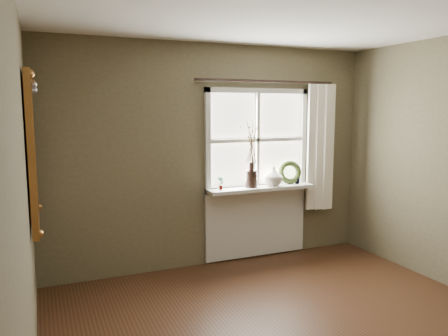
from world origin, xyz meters
TOP-DOWN VIEW (x-y plane):
  - wall_back at (0.00, 2.30)m, footprint 4.00×0.10m
  - wall_left at (-2.05, 0.00)m, footprint 0.10×4.50m
  - window_frame at (0.55, 2.23)m, footprint 1.36×0.06m
  - window_sill at (0.55, 2.12)m, footprint 1.36×0.26m
  - window_apron at (0.55, 2.23)m, footprint 1.36×0.04m
  - dark_jug at (0.42, 2.12)m, footprint 0.15×0.15m
  - cream_vase at (0.72, 2.12)m, footprint 0.28×0.28m
  - wreath at (0.98, 2.16)m, footprint 0.32×0.20m
  - potted_plant_left at (0.02, 2.12)m, footprint 0.10×0.08m
  - potted_plant_right at (1.07, 2.12)m, footprint 0.11×0.09m
  - curtain at (1.39, 2.13)m, footprint 0.36×0.12m
  - curtain_rod at (0.65, 2.17)m, footprint 1.84×0.03m
  - gilt_mirror at (-1.96, 1.53)m, footprint 0.10×1.08m

SIDE VIEW (x-z plane):
  - window_apron at x=0.55m, z-range 0.02..0.90m
  - window_sill at x=0.55m, z-range 0.88..0.92m
  - potted_plant_left at x=0.02m, z-range 0.92..1.08m
  - potted_plant_right at x=1.07m, z-range 0.92..1.09m
  - dark_jug at x=0.42m, z-range 0.92..1.13m
  - wreath at x=0.98m, z-range 0.88..1.19m
  - cream_vase at x=0.72m, z-range 0.92..1.16m
  - wall_back at x=0.00m, z-range 0.00..2.60m
  - wall_left at x=-2.05m, z-range 0.00..2.60m
  - curtain at x=1.39m, z-range 0.57..2.16m
  - window_frame at x=0.55m, z-range 0.86..2.10m
  - gilt_mirror at x=-1.96m, z-range 0.87..2.16m
  - curtain_rod at x=0.65m, z-range 2.16..2.20m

